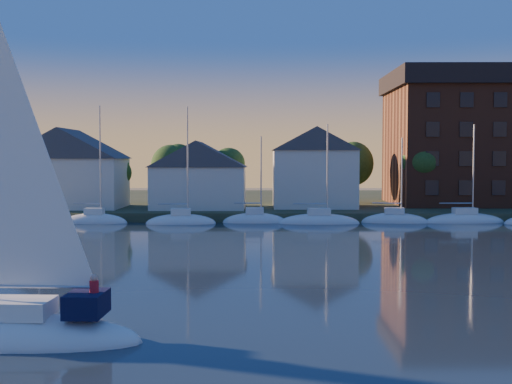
{
  "coord_description": "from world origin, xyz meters",
  "views": [
    {
      "loc": [
        1.52,
        -20.06,
        7.12
      ],
      "look_at": [
        1.16,
        22.0,
        4.86
      ],
      "focal_mm": 45.0,
      "sensor_mm": 36.0,
      "label": 1
    }
  ],
  "objects_px": {
    "hero_sailboat": "(20,326)",
    "condo_block": "(508,137)",
    "clubhouse_west": "(69,167)",
    "clubhouse_centre": "(199,174)",
    "clubhouse_east": "(314,167)"
  },
  "relations": [
    {
      "from": "hero_sailboat",
      "to": "condo_block",
      "type": "bearing_deg",
      "value": -122.86
    },
    {
      "from": "clubhouse_west",
      "to": "clubhouse_centre",
      "type": "relative_size",
      "value": 1.18
    },
    {
      "from": "clubhouse_west",
      "to": "condo_block",
      "type": "bearing_deg",
      "value": 7.07
    },
    {
      "from": "condo_block",
      "to": "hero_sailboat",
      "type": "distance_m",
      "value": 74.2
    },
    {
      "from": "condo_block",
      "to": "hero_sailboat",
      "type": "xyz_separation_m",
      "value": [
        -41.82,
        -60.61,
        -9.17
      ]
    },
    {
      "from": "condo_block",
      "to": "clubhouse_centre",
      "type": "bearing_deg",
      "value": -168.76
    },
    {
      "from": "clubhouse_east",
      "to": "hero_sailboat",
      "type": "height_order",
      "value": "hero_sailboat"
    },
    {
      "from": "clubhouse_east",
      "to": "hero_sailboat",
      "type": "xyz_separation_m",
      "value": [
        -15.82,
        -54.66,
        -5.38
      ]
    },
    {
      "from": "clubhouse_west",
      "to": "clubhouse_east",
      "type": "height_order",
      "value": "clubhouse_east"
    },
    {
      "from": "clubhouse_west",
      "to": "condo_block",
      "type": "xyz_separation_m",
      "value": [
        56.0,
        6.95,
        3.86
      ]
    },
    {
      "from": "clubhouse_centre",
      "to": "hero_sailboat",
      "type": "height_order",
      "value": "hero_sailboat"
    },
    {
      "from": "clubhouse_east",
      "to": "condo_block",
      "type": "bearing_deg",
      "value": 12.89
    },
    {
      "from": "clubhouse_west",
      "to": "condo_block",
      "type": "relative_size",
      "value": 0.44
    },
    {
      "from": "condo_block",
      "to": "hero_sailboat",
      "type": "bearing_deg",
      "value": -124.6
    },
    {
      "from": "clubhouse_east",
      "to": "clubhouse_centre",
      "type": "bearing_deg",
      "value": -171.87
    }
  ]
}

